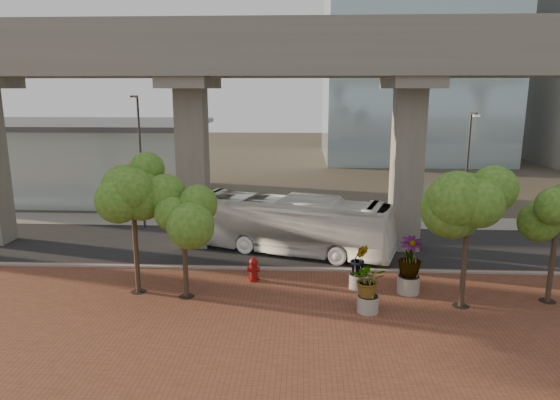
{
  "coord_description": "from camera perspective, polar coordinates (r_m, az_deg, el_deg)",
  "views": [
    {
      "loc": [
        0.3,
        -25.76,
        8.95
      ],
      "look_at": [
        -0.99,
        0.5,
        3.11
      ],
      "focal_mm": 32.0,
      "sensor_mm": 36.0,
      "label": 1
    }
  ],
  "objects": [
    {
      "name": "station_pavilion",
      "position": [
        46.78,
        -23.01,
        4.5
      ],
      "size": [
        23.0,
        13.0,
        6.3
      ],
      "color": "silver",
      "rests_on": "ground"
    },
    {
      "name": "planter_left",
      "position": [
        22.97,
        9.05,
        -6.96
      ],
      "size": [
        1.93,
        1.93,
        2.12
      ],
      "color": "#A8A397",
      "rests_on": "ground"
    },
    {
      "name": "street_tree_near_west",
      "position": [
        21.43,
        -11.04,
        -1.05
      ],
      "size": [
        3.2,
        3.2,
        5.43
      ],
      "color": "#443327",
      "rests_on": "ground"
    },
    {
      "name": "far_sidewalk",
      "position": [
        34.43,
        2.21,
        -2.49
      ],
      "size": [
        90.0,
        3.0,
        0.06
      ],
      "primitive_type": "cube",
      "color": "gray",
      "rests_on": "ground"
    },
    {
      "name": "planter_front",
      "position": [
        20.7,
        10.1,
        -9.19
      ],
      "size": [
        1.95,
        1.95,
        2.14
      ],
      "color": "gray",
      "rests_on": "ground"
    },
    {
      "name": "street_tree_near_east",
      "position": [
        21.32,
        20.88,
        0.27
      ],
      "size": [
        4.03,
        4.03,
        6.52
      ],
      "color": "#443327",
      "rests_on": "ground"
    },
    {
      "name": "brick_plaza",
      "position": [
        19.87,
        1.69,
        -14.15
      ],
      "size": [
        70.0,
        13.0,
        0.06
      ],
      "primitive_type": "cube",
      "color": "brown",
      "rests_on": "ground"
    },
    {
      "name": "planter_right",
      "position": [
        22.87,
        14.61,
        -6.58
      ],
      "size": [
        2.42,
        2.42,
        2.58
      ],
      "color": "gray",
      "rests_on": "ground"
    },
    {
      "name": "transit_bus",
      "position": [
        27.71,
        1.15,
        -2.86
      ],
      "size": [
        11.71,
        6.09,
        3.19
      ],
      "primitive_type": "imported",
      "rotation": [
        0.0,
        0.0,
        1.26
      ],
      "color": "white",
      "rests_on": "ground"
    },
    {
      "name": "ground",
      "position": [
        27.27,
        2.03,
        -6.64
      ],
      "size": [
        160.0,
        160.0,
        0.0
      ],
      "primitive_type": "plane",
      "color": "#393329",
      "rests_on": "ground"
    },
    {
      "name": "curb_strip",
      "position": [
        25.36,
        1.97,
        -7.95
      ],
      "size": [
        70.0,
        0.25,
        0.16
      ],
      "primitive_type": "cube",
      "color": "gray",
      "rests_on": "ground"
    },
    {
      "name": "streetlamp_east",
      "position": [
        33.07,
        20.67,
        3.84
      ],
      "size": [
        0.37,
        1.09,
        7.55
      ],
      "color": "#2E2E33",
      "rests_on": "ground"
    },
    {
      "name": "transit_viaduct",
      "position": [
        27.81,
        2.21,
        9.09
      ],
      "size": [
        72.0,
        5.6,
        12.4
      ],
      "color": "gray",
      "rests_on": "ground"
    },
    {
      "name": "streetlamp_west",
      "position": [
        33.09,
        -15.72,
        5.19
      ],
      "size": [
        0.42,
        1.24,
        8.55
      ],
      "color": "#303136",
      "rests_on": "ground"
    },
    {
      "name": "street_tree_far_west",
      "position": [
        22.28,
        -16.58,
        1.54
      ],
      "size": [
        3.64,
        3.64,
        6.53
      ],
      "color": "#443327",
      "rests_on": "ground"
    },
    {
      "name": "asphalt_road",
      "position": [
        29.16,
        2.09,
        -5.31
      ],
      "size": [
        90.0,
        8.0,
        0.04
      ],
      "primitive_type": "cube",
      "color": "black",
      "rests_on": "ground"
    },
    {
      "name": "fire_hydrant",
      "position": [
        23.88,
        -3.03,
        -7.89
      ],
      "size": [
        0.59,
        0.53,
        1.18
      ],
      "color": "maroon",
      "rests_on": "ground"
    },
    {
      "name": "street_tree_far_east",
      "position": [
        23.56,
        29.21,
        -1.3
      ],
      "size": [
        3.16,
        3.16,
        5.37
      ],
      "color": "#443327",
      "rests_on": "ground"
    }
  ]
}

